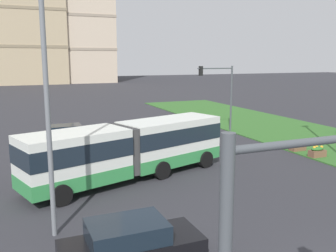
{
  "coord_description": "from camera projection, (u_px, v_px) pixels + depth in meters",
  "views": [
    {
      "loc": [
        -9.59,
        -6.34,
        6.49
      ],
      "look_at": [
        -0.49,
        15.45,
        2.2
      ],
      "focal_mm": 39.91,
      "sensor_mm": 36.0,
      "label": 1
    }
  ],
  "objects": [
    {
      "name": "articulated_bus",
      "position": [
        130.0,
        149.0,
        20.19
      ],
      "size": [
        11.96,
        5.99,
        3.0
      ],
      "color": "silver",
      "rests_on": "ground"
    },
    {
      "name": "car_black_sedan",
      "position": [
        131.0,
        246.0,
        11.55
      ],
      "size": [
        4.41,
        2.03,
        1.58
      ],
      "color": "black",
      "rests_on": "ground"
    },
    {
      "name": "car_navy_sedan",
      "position": [
        67.0,
        136.0,
        28.04
      ],
      "size": [
        4.41,
        2.04,
        1.58
      ],
      "color": "#19234C",
      "rests_on": "ground"
    },
    {
      "name": "flower_planter_4",
      "position": [
        317.0,
        152.0,
        24.62
      ],
      "size": [
        1.1,
        0.56,
        0.74
      ],
      "color": "brown",
      "rests_on": "grass_median"
    },
    {
      "name": "flower_planter_5",
      "position": [
        298.0,
        146.0,
        26.3
      ],
      "size": [
        1.1,
        0.56,
        0.74
      ],
      "color": "brown",
      "rests_on": "grass_median"
    },
    {
      "name": "traffic_light_far_right",
      "position": [
        221.0,
        87.0,
        32.55
      ],
      "size": [
        3.46,
        0.28,
        5.84
      ],
      "color": "#474C51",
      "rests_on": "ground"
    },
    {
      "name": "streetlight_left",
      "position": [
        46.0,
        88.0,
        12.92
      ],
      "size": [
        0.7,
        0.28,
        10.06
      ],
      "color": "slate",
      "rests_on": "ground"
    }
  ]
}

